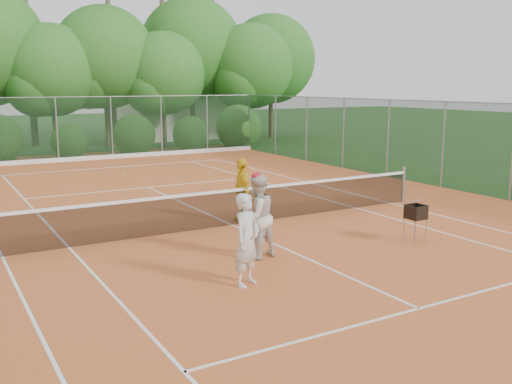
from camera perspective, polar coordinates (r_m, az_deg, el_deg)
ground at (r=14.71m, az=-2.29°, el=-3.45°), size 120.00×120.00×0.00m
clay_court at (r=14.71m, az=-2.29°, el=-3.42°), size 18.00×36.00×0.02m
club_building at (r=39.87m, az=-7.16°, el=7.62°), size 8.00×5.00×3.00m
tennis_net at (r=14.59m, az=-2.31°, el=-1.43°), size 11.97×0.10×1.10m
player_white at (r=10.22m, az=-0.93°, el=-4.81°), size 0.73×0.65×1.69m
player_center_grp at (r=11.80m, az=0.08°, el=-2.44°), size 0.98×0.83×1.81m
player_yellow at (r=15.00m, az=-1.42°, el=0.21°), size 0.62×1.06×1.69m
ball_hopper at (r=13.53m, az=15.69°, el=-2.01°), size 0.38×0.38×0.87m
stray_ball_a at (r=23.19m, az=-13.01°, el=1.65°), size 0.07×0.07×0.07m
stray_ball_b at (r=24.92m, az=-6.32°, el=2.47°), size 0.07×0.07×0.07m
stray_ball_c at (r=22.23m, az=-11.96°, el=1.31°), size 0.07×0.07×0.07m
court_markings at (r=14.70m, az=-2.29°, el=-3.37°), size 11.03×23.83×0.01m
fence_back at (r=28.47m, az=-16.74°, el=6.08°), size 18.07×0.07×3.00m
tropical_treeline at (r=33.84m, az=-16.82°, el=12.84°), size 32.10×8.49×15.03m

